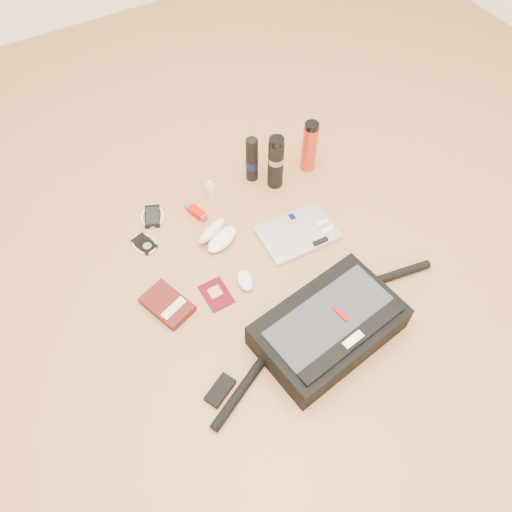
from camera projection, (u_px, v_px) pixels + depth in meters
name	position (u px, v px, depth m)	size (l,w,h in m)	color
ground	(277.00, 278.00, 1.83)	(4.00, 4.00, 0.00)	#A67445
messenger_bag	(328.00, 328.00, 1.65)	(0.98, 0.36, 0.14)	black
laptop	(298.00, 233.00, 1.94)	(0.30, 0.22, 0.03)	silver
book	(168.00, 304.00, 1.75)	(0.17, 0.20, 0.03)	#470E0F
passport	(216.00, 294.00, 1.79)	(0.09, 0.12, 0.01)	#48040C
mouse	(245.00, 280.00, 1.81)	(0.07, 0.10, 0.03)	white
sunglasses_case	(217.00, 235.00, 1.91)	(0.18, 0.17, 0.08)	white
ipod	(144.00, 244.00, 1.92)	(0.10, 0.11, 0.01)	black
phone	(152.00, 216.00, 1.99)	(0.12, 0.13, 0.01)	black
inhaler	(196.00, 212.00, 1.99)	(0.06, 0.12, 0.03)	#B60C02
spray_bottle	(210.00, 192.00, 2.01)	(0.03, 0.03, 0.11)	#B7DEF1
aerosol_can	(252.00, 159.00, 2.03)	(0.07, 0.07, 0.22)	black
thermos_black	(276.00, 162.00, 2.00)	(0.08, 0.08, 0.25)	black
thermos_red	(310.00, 147.00, 2.06)	(0.08, 0.08, 0.24)	red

